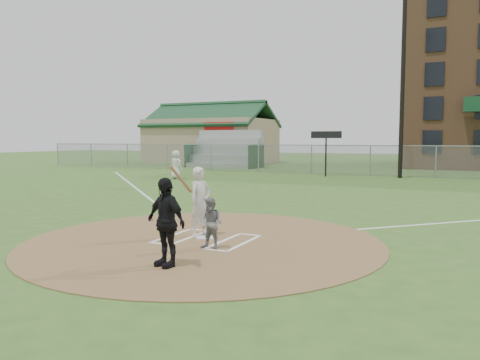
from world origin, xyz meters
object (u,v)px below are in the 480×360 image
at_px(batter_at_plate, 200,202).
at_px(ondeck_player, 176,165).
at_px(catcher, 211,223).
at_px(umpire, 166,222).
at_px(home_plate, 206,238).

bearing_deg(batter_at_plate, ondeck_player, 125.18).
distance_m(catcher, umpire, 1.58).
distance_m(home_plate, umpire, 2.68).
relative_size(umpire, batter_at_plate, 0.95).
bearing_deg(umpire, batter_at_plate, 122.74).
bearing_deg(catcher, home_plate, 128.33).
height_order(catcher, ondeck_player, ondeck_player).
relative_size(catcher, batter_at_plate, 0.64).
bearing_deg(batter_at_plate, home_plate, -32.41).
relative_size(home_plate, batter_at_plate, 0.23).
height_order(umpire, ondeck_player, ondeck_player).
bearing_deg(catcher, batter_at_plate, 132.86).
bearing_deg(umpire, ondeck_player, 138.63).
xyz_separation_m(home_plate, umpire, (0.55, -2.49, 0.83)).
bearing_deg(ondeck_player, batter_at_plate, 138.71).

